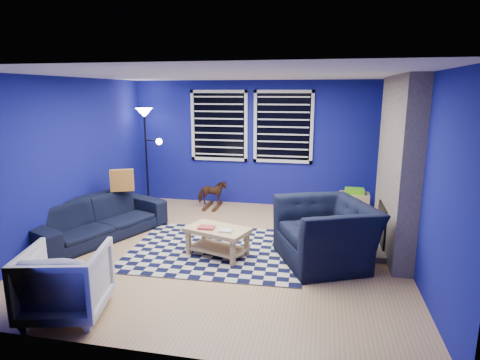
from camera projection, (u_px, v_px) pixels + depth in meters
The scene contains 18 objects.
floor at pixel (227, 248), 5.95m from camera, with size 5.00×5.00×0.00m, color tan.
ceiling at pixel (226, 75), 5.41m from camera, with size 5.00×5.00×0.00m, color white.
wall_back at pixel (256, 144), 8.07m from camera, with size 5.00×5.00×0.00m, color navy.
wall_left at pixel (69, 160), 6.17m from camera, with size 5.00×5.00×0.00m, color navy.
wall_right at pixel (414, 173), 5.19m from camera, with size 5.00×5.00×0.00m, color navy.
fireplace at pixel (396, 169), 5.71m from camera, with size 0.65×2.00×2.50m.
window_left at pixel (219, 126), 8.11m from camera, with size 1.17×0.06×1.42m.
window_right at pixel (283, 127), 7.85m from camera, with size 1.17×0.06×1.42m.
tv at pixel (388, 142), 7.08m from camera, with size 0.07×1.00×0.58m.
rug at pixel (217, 250), 5.89m from camera, with size 2.50×2.00×0.02m, color black.
sofa at pixel (98, 219), 6.31m from camera, with size 0.86×2.20×0.64m, color black.
armchair_big at pixel (325, 233), 5.41m from camera, with size 1.11×1.27×0.83m, color black.
armchair_bent at pixel (66, 281), 4.12m from camera, with size 0.79×0.81×0.74m, color gray.
rocking_horse at pixel (212, 193), 7.99m from camera, with size 0.56×0.25×0.47m, color #4B2918.
coffee_table at pixel (217, 236), 5.62m from camera, with size 0.98×0.75×0.43m.
cabinet at pixel (354, 204), 7.42m from camera, with size 0.55×0.38×0.54m.
floor_lamp at pixel (146, 126), 7.93m from camera, with size 0.53×0.33×1.96m.
throw_pillow at pixel (122, 180), 6.71m from camera, with size 0.38×0.11×0.36m, color #C37D2E.
Camera 1 is at (1.31, -5.44, 2.28)m, focal length 30.00 mm.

